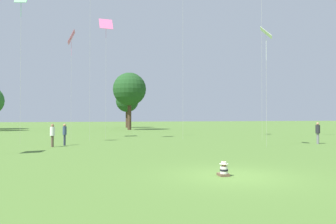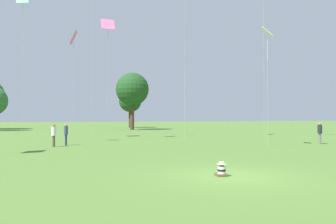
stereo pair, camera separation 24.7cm
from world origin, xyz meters
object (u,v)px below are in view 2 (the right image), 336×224
(distant_tree_3, at_px, (130,101))
(kite_1, at_px, (108,26))
(person_standing_1, at_px, (66,132))
(kite_6, at_px, (267,35))
(kite_5, at_px, (23,3))
(distant_tree_2, at_px, (132,89))
(seated_toddler, at_px, (221,170))
(person_standing_0, at_px, (320,131))
(kite_7, at_px, (73,39))
(person_standing_2, at_px, (54,133))

(distant_tree_3, bearing_deg, kite_1, -104.23)
(person_standing_1, relative_size, kite_6, 0.19)
(kite_5, relative_size, distant_tree_2, 1.22)
(seated_toddler, bearing_deg, person_standing_0, 42.65)
(person_standing_1, bearing_deg, kite_5, 13.14)
(kite_6, height_order, kite_7, kite_7)
(person_standing_1, height_order, kite_6, kite_6)
(person_standing_1, bearing_deg, kite_6, -163.82)
(person_standing_2, bearing_deg, distant_tree_3, 48.94)
(kite_5, distance_m, distant_tree_2, 31.82)
(person_standing_1, distance_m, person_standing_2, 1.38)
(person_standing_2, distance_m, distant_tree_3, 44.90)
(person_standing_1, relative_size, distant_tree_2, 0.17)
(person_standing_2, bearing_deg, kite_7, 57.36)
(kite_7, bearing_deg, seated_toddler, 61.53)
(kite_1, height_order, kite_5, kite_5)
(person_standing_2, xyz_separation_m, kite_6, (15.10, -4.83, 7.27))
(seated_toddler, xyz_separation_m, kite_7, (-4.81, 23.87, 10.03))
(person_standing_0, bearing_deg, kite_1, 79.87)
(kite_7, bearing_deg, distant_tree_3, -150.12)
(person_standing_0, xyz_separation_m, distant_tree_2, (-8.80, 34.52, 6.00))
(seated_toddler, xyz_separation_m, distant_tree_2, (5.57, 45.36, 6.82))
(kite_1, height_order, distant_tree_2, kite_1)
(kite_6, bearing_deg, person_standing_0, 0.38)
(kite_1, xyz_separation_m, kite_7, (-3.18, 2.61, -0.86))
(distant_tree_2, bearing_deg, person_standing_0, -75.69)
(distant_tree_2, bearing_deg, seated_toddler, -97.01)
(person_standing_0, height_order, person_standing_1, person_standing_0)
(kite_5, xyz_separation_m, kite_6, (17.58, -7.51, -3.05))
(person_standing_2, bearing_deg, kite_1, 31.38)
(person_standing_2, height_order, kite_1, kite_1)
(person_standing_2, relative_size, kite_7, 0.15)
(person_standing_2, relative_size, kite_5, 0.14)
(kite_1, bearing_deg, person_standing_1, -81.76)
(kite_1, bearing_deg, distant_tree_2, 116.54)
(kite_5, relative_size, distant_tree_3, 1.52)
(person_standing_1, height_order, kite_5, kite_5)
(kite_1, relative_size, kite_7, 1.07)
(seated_toddler, bearing_deg, person_standing_2, 119.18)
(distant_tree_2, height_order, distant_tree_3, distant_tree_2)
(kite_1, relative_size, distant_tree_2, 1.19)
(seated_toddler, xyz_separation_m, kite_6, (8.72, 9.81, 8.05))
(person_standing_1, bearing_deg, distant_tree_2, -71.79)
(kite_5, xyz_separation_m, distant_tree_3, (16.32, 39.79, -5.73))
(person_standing_1, height_order, distant_tree_2, distant_tree_2)
(seated_toddler, height_order, kite_5, kite_5)
(seated_toddler, distance_m, person_standing_0, 18.02)
(person_standing_0, height_order, kite_5, kite_5)
(seated_toddler, distance_m, kite_7, 26.34)
(person_standing_1, xyz_separation_m, kite_5, (-3.35, 1.60, 10.31))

